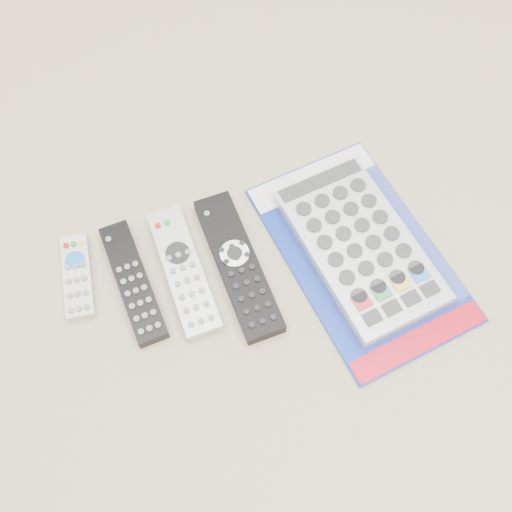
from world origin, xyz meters
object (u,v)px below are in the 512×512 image
object	(u,v)px
remote_small_grey	(78,277)
remote_silver_dvd	(184,271)
remote_slim_black	(133,282)
jumbo_remote_packaged	(360,245)
remote_large_black	(238,265)

from	to	relation	value
remote_small_grey	remote_silver_dvd	world-z (taller)	remote_silver_dvd
remote_small_grey	remote_slim_black	world-z (taller)	remote_slim_black
remote_small_grey	jumbo_remote_packaged	xyz separation A→B (m)	(0.42, -0.09, 0.01)
remote_slim_black	remote_large_black	xyz separation A→B (m)	(0.16, -0.02, 0.00)
remote_slim_black	remote_silver_dvd	distance (m)	0.08
remote_small_grey	remote_silver_dvd	xyz separation A→B (m)	(0.15, -0.04, 0.00)
remote_large_black	jumbo_remote_packaged	bearing A→B (deg)	-11.86
remote_slim_black	remote_silver_dvd	world-z (taller)	remote_silver_dvd
remote_small_grey	remote_large_black	bearing A→B (deg)	-7.80
jumbo_remote_packaged	remote_slim_black	bearing A→B (deg)	163.00
remote_silver_dvd	remote_large_black	bearing A→B (deg)	-13.21
remote_large_black	jumbo_remote_packaged	world-z (taller)	jumbo_remote_packaged
jumbo_remote_packaged	remote_large_black	bearing A→B (deg)	162.55
remote_slim_black	remote_large_black	distance (m)	0.16
remote_small_grey	jumbo_remote_packaged	world-z (taller)	jumbo_remote_packaged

